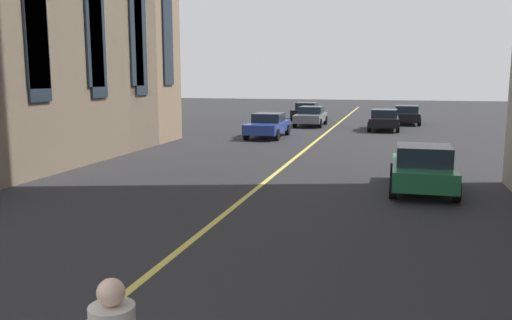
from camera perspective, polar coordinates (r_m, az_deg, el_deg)
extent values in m
cube|color=#D8C64C|center=(22.65, 4.53, 0.42)|extent=(80.00, 0.16, 0.01)
cube|color=slate|center=(37.01, 6.03, 4.66)|extent=(4.40, 1.80, 0.55)
cube|color=#19232D|center=(37.19, 6.09, 5.49)|extent=(1.85, 1.58, 0.50)
cylinder|color=black|center=(35.48, 7.04, 4.01)|extent=(0.64, 0.22, 0.64)
cylinder|color=black|center=(35.75, 4.29, 4.09)|extent=(0.64, 0.22, 0.64)
cylinder|color=black|center=(38.35, 7.64, 4.37)|extent=(0.64, 0.22, 0.64)
cylinder|color=black|center=(38.60, 5.08, 4.44)|extent=(0.64, 0.22, 0.64)
cube|color=black|center=(34.84, 13.87, 4.18)|extent=(4.40, 1.80, 0.55)
cube|color=#19232D|center=(34.58, 13.90, 5.01)|extent=(1.85, 1.58, 0.50)
cylinder|color=black|center=(36.34, 12.54, 3.98)|extent=(0.64, 0.22, 0.64)
cylinder|color=black|center=(36.31, 15.27, 3.87)|extent=(0.64, 0.22, 0.64)
cylinder|color=black|center=(33.45, 12.32, 3.57)|extent=(0.64, 0.22, 0.64)
cylinder|color=black|center=(33.42, 15.29, 3.45)|extent=(0.64, 0.22, 0.64)
cube|color=black|center=(39.91, 16.17, 4.67)|extent=(4.40, 1.80, 0.55)
cube|color=#19232D|center=(39.65, 16.21, 5.40)|extent=(1.85, 1.58, 0.50)
cylinder|color=black|center=(41.36, 14.92, 4.48)|extent=(0.64, 0.22, 0.64)
cylinder|color=black|center=(41.40, 17.31, 4.38)|extent=(0.64, 0.22, 0.64)
cylinder|color=black|center=(38.47, 14.91, 4.16)|extent=(0.64, 0.22, 0.64)
cylinder|color=black|center=(38.51, 17.48, 4.05)|extent=(0.64, 0.22, 0.64)
cube|color=navy|center=(29.73, 1.29, 3.65)|extent=(4.40, 1.80, 0.55)
cube|color=#19232D|center=(29.90, 1.40, 4.69)|extent=(1.85, 1.58, 0.50)
cylinder|color=black|center=(28.16, 2.31, 2.78)|extent=(0.64, 0.22, 0.64)
cylinder|color=black|center=(28.58, -1.08, 2.88)|extent=(0.64, 0.22, 0.64)
cylinder|color=black|center=(30.99, 3.48, 3.34)|extent=(0.64, 0.22, 0.64)
cylinder|color=black|center=(31.37, 0.38, 3.43)|extent=(0.64, 0.22, 0.64)
cube|color=#1E6038|center=(16.41, 17.80, -1.25)|extent=(3.90, 1.75, 0.55)
cube|color=#19232D|center=(16.13, 17.92, 0.55)|extent=(1.64, 1.54, 0.55)
cylinder|color=black|center=(17.70, 14.84, -1.30)|extent=(0.60, 0.21, 0.60)
cylinder|color=black|center=(17.79, 20.26, -1.51)|extent=(0.60, 0.21, 0.60)
cylinder|color=black|center=(15.17, 14.81, -2.99)|extent=(0.60, 0.21, 0.60)
cylinder|color=black|center=(15.27, 21.13, -3.22)|extent=(0.60, 0.21, 0.60)
cube|color=black|center=(42.66, 5.52, 5.24)|extent=(4.40, 1.80, 0.55)
cube|color=#19232D|center=(42.85, 5.58, 5.96)|extent=(1.85, 1.58, 0.50)
cylinder|color=black|center=(41.12, 6.37, 4.70)|extent=(0.64, 0.22, 0.64)
cylinder|color=black|center=(41.41, 4.00, 4.76)|extent=(0.64, 0.22, 0.64)
cylinder|color=black|center=(43.98, 6.94, 4.97)|extent=(0.64, 0.22, 0.64)
cylinder|color=black|center=(44.25, 4.71, 5.03)|extent=(0.64, 0.22, 0.64)
sphere|color=beige|center=(4.48, -15.64, -13.81)|extent=(0.23, 0.23, 0.23)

